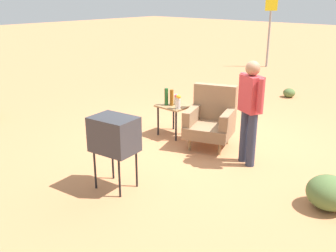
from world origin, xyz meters
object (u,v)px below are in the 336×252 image
object	(u,v)px
person_standing	(250,107)
armchair	(211,119)
side_table	(175,109)
bottle_short_clear	(176,99)
tv_on_stand	(114,135)
flower_vase	(178,101)
road_sign	(269,29)
bottle_wine_green	(166,97)
bottle_tall_amber	(172,98)

from	to	relation	value
person_standing	armchair	bearing A→B (deg)	164.14
side_table	bottle_short_clear	world-z (taller)	bottle_short_clear
armchair	tv_on_stand	xyz separation A→B (m)	(-0.04, -2.17, 0.28)
person_standing	flower_vase	size ratio (longest dim) A/B	6.19
road_sign	flower_vase	size ratio (longest dim) A/B	9.21
armchair	bottle_short_clear	bearing A→B (deg)	179.87
road_sign	bottle_wine_green	distance (m)	8.24
tv_on_stand	person_standing	xyz separation A→B (m)	(0.93, 1.92, 0.16)
armchair	person_standing	xyz separation A→B (m)	(0.89, -0.25, 0.44)
road_sign	bottle_wine_green	size ratio (longest dim) A/B	7.63
side_table	tv_on_stand	distance (m)	2.30
tv_on_stand	person_standing	size ratio (longest dim) A/B	0.63
tv_on_stand	person_standing	distance (m)	2.14
flower_vase	bottle_tall_amber	bearing A→B (deg)	157.85
armchair	person_standing	bearing A→B (deg)	-15.86
armchair	tv_on_stand	distance (m)	2.19
tv_on_stand	road_sign	world-z (taller)	road_sign
bottle_tall_amber	flower_vase	world-z (taller)	bottle_tall_amber
side_table	bottle_wine_green	bearing A→B (deg)	-135.22
bottle_wine_green	road_sign	bearing A→B (deg)	104.89
tv_on_stand	flower_vase	bearing A→B (deg)	106.00
side_table	road_sign	distance (m)	8.18
armchair	flower_vase	bearing A→B (deg)	-163.29
bottle_wine_green	bottle_short_clear	bearing A→B (deg)	48.70
side_table	bottle_wine_green	xyz separation A→B (m)	(-0.11, -0.11, 0.25)
armchair	side_table	size ratio (longest dim) A/B	1.78
side_table	tv_on_stand	world-z (taller)	tv_on_stand
person_standing	flower_vase	xyz separation A→B (m)	(-1.50, 0.07, -0.19)
armchair	side_table	world-z (taller)	armchair
tv_on_stand	flower_vase	distance (m)	2.07
bottle_wine_green	tv_on_stand	bearing A→B (deg)	-66.30
side_table	bottle_tall_amber	world-z (taller)	bottle_tall_amber
bottle_tall_amber	side_table	bearing A→B (deg)	72.86
person_standing	flower_vase	world-z (taller)	person_standing
bottle_short_clear	flower_vase	distance (m)	0.28
side_table	person_standing	bearing A→B (deg)	-7.67
bottle_short_clear	flower_vase	world-z (taller)	flower_vase
bottle_tall_amber	tv_on_stand	bearing A→B (deg)	-68.92
armchair	road_sign	bearing A→B (deg)	111.34
person_standing	bottle_tall_amber	distance (m)	1.75
person_standing	bottle_short_clear	size ratio (longest dim) A/B	8.20
armchair	road_sign	size ratio (longest dim) A/B	0.43
armchair	bottle_tall_amber	xyz separation A→B (m)	(-0.85, -0.09, 0.25)
side_table	bottle_tall_amber	bearing A→B (deg)	-107.14
tv_on_stand	bottle_tall_amber	world-z (taller)	tv_on_stand
tv_on_stand	bottle_wine_green	world-z (taller)	tv_on_stand
bottle_tall_amber	flower_vase	bearing A→B (deg)	-22.15
bottle_short_clear	side_table	bearing A→B (deg)	-104.94
road_sign	bottle_short_clear	bearing A→B (deg)	-74.05
flower_vase	person_standing	bearing A→B (deg)	-2.61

